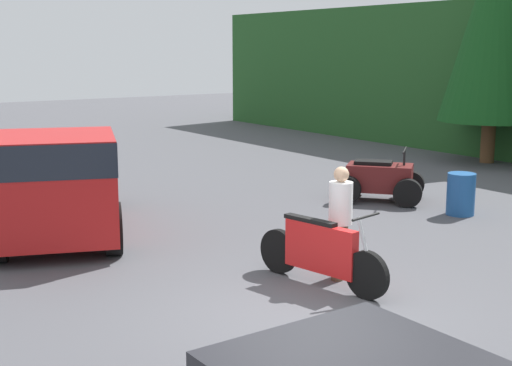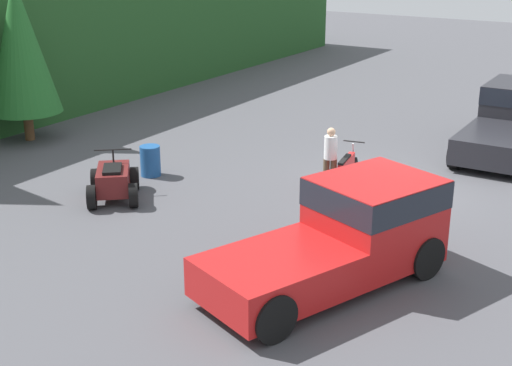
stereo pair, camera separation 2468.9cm
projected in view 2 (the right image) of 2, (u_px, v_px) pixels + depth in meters
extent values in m
plane|color=#4C4C51|center=(389.00, 187.00, 19.64)|extent=(80.00, 80.00, 0.00)
cylinder|color=brown|center=(29.00, 126.00, 23.93)|extent=(0.32, 0.32, 0.96)
cone|color=#236628|center=(20.00, 46.00, 23.03)|extent=(2.36, 2.36, 4.40)
cube|color=red|center=(374.00, 219.00, 14.52)|extent=(2.86, 2.69, 1.75)
cube|color=#1E232D|center=(376.00, 193.00, 14.33)|extent=(2.89, 2.72, 0.56)
cube|color=red|center=(277.00, 275.00, 13.24)|extent=(3.33, 2.88, 0.77)
cylinder|color=black|center=(360.00, 229.00, 15.76)|extent=(0.94, 0.58, 0.90)
cylinder|color=black|center=(425.00, 257.00, 14.38)|extent=(0.94, 0.58, 0.90)
cylinder|color=black|center=(213.00, 278.00, 13.52)|extent=(0.94, 0.58, 0.90)
cylinder|color=black|center=(273.00, 318.00, 12.14)|extent=(0.94, 0.58, 0.90)
cube|color=#232328|center=(496.00, 144.00, 21.35)|extent=(3.13, 2.04, 0.77)
cylinder|color=black|center=(493.00, 121.00, 24.69)|extent=(0.90, 0.29, 0.90)
cylinder|color=black|center=(455.00, 153.00, 21.08)|extent=(0.90, 0.29, 0.90)
cylinder|color=black|center=(353.00, 169.00, 20.01)|extent=(0.70, 0.23, 0.69)
cylinder|color=black|center=(338.00, 188.00, 18.54)|extent=(0.70, 0.23, 0.69)
cube|color=red|center=(346.00, 171.00, 19.20)|extent=(1.26, 0.39, 0.71)
cylinder|color=#B7B7BC|center=(353.00, 156.00, 19.83)|extent=(0.31, 0.10, 0.80)
cylinder|color=black|center=(354.00, 142.00, 19.69)|extent=(0.15, 0.60, 0.04)
cube|color=black|center=(345.00, 159.00, 18.89)|extent=(0.93, 0.31, 0.06)
cylinder|color=black|center=(96.00, 180.00, 19.24)|extent=(0.62, 0.57, 0.63)
cylinder|color=black|center=(135.00, 178.00, 19.38)|extent=(0.62, 0.57, 0.63)
cylinder|color=black|center=(92.00, 197.00, 18.00)|extent=(0.62, 0.57, 0.63)
cylinder|color=black|center=(133.00, 195.00, 18.13)|extent=(0.62, 0.57, 0.63)
cube|color=#5B1919|center=(113.00, 179.00, 18.61)|extent=(1.63, 1.54, 0.60)
cylinder|color=black|center=(113.00, 156.00, 18.95)|extent=(0.07, 0.07, 0.35)
cylinder|color=black|center=(113.00, 150.00, 18.89)|extent=(0.66, 0.78, 0.04)
cube|color=black|center=(112.00, 169.00, 18.35)|extent=(0.94, 0.89, 0.08)
cylinder|color=brown|center=(326.00, 174.00, 19.41)|extent=(0.24, 0.24, 0.85)
cylinder|color=brown|center=(333.00, 174.00, 19.40)|extent=(0.24, 0.24, 0.85)
cylinder|color=white|center=(331.00, 147.00, 19.16)|extent=(0.48, 0.48, 0.64)
sphere|color=tan|center=(331.00, 132.00, 19.01)|extent=(0.31, 0.31, 0.23)
cylinder|color=#1E5193|center=(150.00, 161.00, 20.43)|extent=(0.58, 0.58, 0.88)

